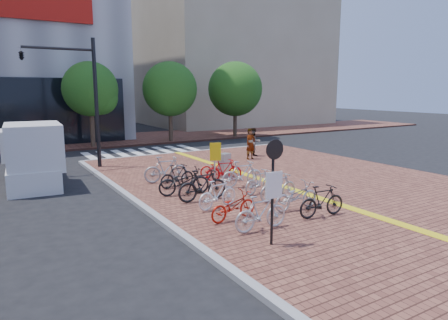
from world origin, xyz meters
TOP-DOWN VIEW (x-y plane):
  - ground at (0.00, 0.00)m, footprint 120.00×120.00m
  - sidewalk at (3.00, -5.00)m, footprint 14.00×34.00m
  - tactile_strip at (2.00, -5.00)m, footprint 0.40×34.00m
  - kerb_west at (-4.00, -5.00)m, footprint 0.25×34.00m
  - kerb_north at (3.00, 12.00)m, footprint 14.00×0.25m
  - far_sidewalk at (0.00, 21.00)m, footprint 70.00×8.00m
  - building_beige at (18.00, 32.00)m, footprint 20.00×18.00m
  - crosswalk at (0.50, 14.00)m, footprint 7.50×4.00m
  - street_trees at (5.04, 17.45)m, footprint 16.20×4.60m
  - bike_0 at (-1.95, -2.56)m, footprint 1.78×0.53m
  - bike_1 at (-2.13, -1.35)m, footprint 1.76×0.80m
  - bike_2 at (-1.92, -0.04)m, footprint 1.74×0.79m
  - bike_3 at (-1.92, 1.08)m, footprint 1.96×0.59m
  - bike_4 at (-2.14, 2.19)m, footprint 2.10×1.03m
  - bike_5 at (-1.86, 3.42)m, footprint 1.68×0.69m
  - bike_6 at (-1.92, 4.50)m, footprint 1.99×0.89m
  - bike_7 at (0.46, -2.55)m, footprint 1.77×0.64m
  - bike_8 at (0.28, -1.53)m, footprint 1.81×0.65m
  - bike_9 at (0.47, -0.33)m, footprint 1.72×0.56m
  - bike_10 at (0.49, 0.85)m, footprint 1.65×0.76m
  - bike_11 at (0.48, 2.07)m, footprint 1.90×0.76m
  - bike_12 at (0.39, 3.38)m, footprint 1.72×0.80m
  - bike_13 at (0.54, 4.24)m, footprint 1.75×0.86m
  - pedestrian_a at (4.65, 7.47)m, footprint 0.71×0.51m
  - pedestrian_b at (5.44, 8.24)m, footprint 0.95×0.80m
  - utility_box at (0.84, 4.09)m, footprint 0.60×0.52m
  - yellow_sign at (-0.19, 3.18)m, footprint 0.47×0.20m
  - notice_sign at (-2.34, -3.59)m, footprint 0.52×0.12m
  - traffic_light_pole at (-5.02, 9.68)m, footprint 3.53×1.36m
  - box_truck at (-6.90, 7.66)m, footprint 2.39×4.92m

SIDE VIEW (x-z plane):
  - ground at x=0.00m, z-range 0.00..0.00m
  - crosswalk at x=0.50m, z-range 0.00..0.01m
  - sidewalk at x=3.00m, z-range 0.00..0.15m
  - far_sidewalk at x=0.00m, z-range 0.00..0.15m
  - kerb_west at x=-4.00m, z-range 0.00..0.15m
  - kerb_north at x=3.00m, z-range 0.00..0.15m
  - tactile_strip at x=2.00m, z-range 0.15..0.16m
  - bike_13 at x=0.54m, z-range 0.15..1.03m
  - bike_1 at x=-2.13m, z-range 0.15..1.05m
  - bike_8 at x=0.28m, z-range 0.15..1.10m
  - bike_10 at x=0.49m, z-range 0.15..1.11m
  - bike_5 at x=-1.86m, z-range 0.15..1.13m
  - bike_12 at x=0.39m, z-range 0.15..1.15m
  - bike_2 at x=-1.92m, z-range 0.15..1.16m
  - bike_9 at x=0.47m, z-range 0.15..1.17m
  - bike_7 at x=0.46m, z-range 0.15..1.19m
  - bike_4 at x=-2.14m, z-range 0.15..1.20m
  - bike_0 at x=-1.95m, z-range 0.15..1.21m
  - utility_box at x=0.84m, z-range 0.15..1.26m
  - bike_11 at x=0.48m, z-range 0.15..1.26m
  - bike_6 at x=-1.92m, z-range 0.15..1.31m
  - bike_3 at x=-1.92m, z-range 0.15..1.32m
  - pedestrian_b at x=5.44m, z-range 0.15..1.88m
  - pedestrian_a at x=4.65m, z-range 0.15..1.94m
  - box_truck at x=-6.90m, z-range -0.08..2.69m
  - yellow_sign at x=-0.19m, z-range 0.49..2.28m
  - notice_sign at x=-2.34m, z-range 0.52..3.31m
  - street_trees at x=5.04m, z-range 0.92..7.27m
  - traffic_light_pole at x=-5.02m, z-range 1.40..7.97m
  - building_beige at x=18.00m, z-range 0.00..18.00m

